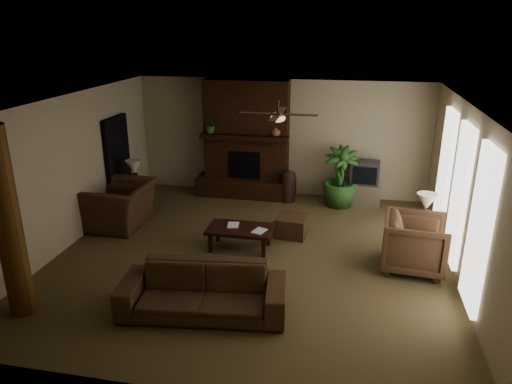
% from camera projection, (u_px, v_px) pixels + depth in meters
% --- Properties ---
extents(room_shell, '(7.00, 7.00, 7.00)m').
position_uv_depth(room_shell, '(251.00, 183.00, 8.27)').
color(room_shell, brown).
rests_on(room_shell, ground).
extents(fireplace, '(2.40, 0.70, 2.80)m').
position_uv_depth(fireplace, '(246.00, 149.00, 11.47)').
color(fireplace, '#412111').
rests_on(fireplace, ground).
extents(windows, '(0.08, 3.65, 2.35)m').
position_uv_depth(windows, '(459.00, 196.00, 7.83)').
color(windows, white).
rests_on(windows, ground).
extents(log_column, '(0.36, 0.36, 2.80)m').
position_uv_depth(log_column, '(8.00, 224.00, 6.60)').
color(log_column, brown).
rests_on(log_column, ground).
extents(doorway, '(0.10, 1.00, 2.10)m').
position_uv_depth(doorway, '(118.00, 163.00, 10.68)').
color(doorway, black).
rests_on(doorway, ground).
extents(ceiling_fan, '(1.35, 1.35, 0.37)m').
position_uv_depth(ceiling_fan, '(278.00, 116.00, 8.09)').
color(ceiling_fan, black).
rests_on(ceiling_fan, ceiling).
extents(sofa, '(2.48, 0.98, 0.94)m').
position_uv_depth(sofa, '(203.00, 283.00, 6.89)').
color(sofa, '#4A321F').
rests_on(sofa, ground).
extents(armchair_left, '(0.90, 1.38, 1.21)m').
position_uv_depth(armchair_left, '(120.00, 198.00, 9.87)').
color(armchair_left, '#4A321F').
rests_on(armchair_left, ground).
extents(armchair_right, '(1.05, 1.11, 1.05)m').
position_uv_depth(armchair_right, '(415.00, 241.00, 8.10)').
color(armchair_right, '#4A321F').
rests_on(armchair_right, ground).
extents(coffee_table, '(1.20, 0.70, 0.43)m').
position_uv_depth(coffee_table, '(240.00, 230.00, 8.89)').
color(coffee_table, black).
rests_on(coffee_table, ground).
extents(ottoman, '(0.66, 0.66, 0.40)m').
position_uv_depth(ottoman, '(292.00, 226.00, 9.52)').
color(ottoman, '#4A321F').
rests_on(ottoman, ground).
extents(tv_stand, '(0.86, 0.51, 0.50)m').
position_uv_depth(tv_stand, '(362.00, 193.00, 11.20)').
color(tv_stand, silver).
rests_on(tv_stand, ground).
extents(tv, '(0.67, 0.56, 0.52)m').
position_uv_depth(tv, '(365.00, 173.00, 11.01)').
color(tv, '#353537').
rests_on(tv, tv_stand).
extents(floor_vase, '(0.34, 0.34, 0.77)m').
position_uv_depth(floor_vase, '(288.00, 184.00, 11.25)').
color(floor_vase, '#31211B').
rests_on(floor_vase, ground).
extents(floor_plant, '(0.92, 1.47, 0.78)m').
position_uv_depth(floor_plant, '(339.00, 190.00, 10.99)').
color(floor_plant, '#305F26').
rests_on(floor_plant, ground).
extents(side_table_left, '(0.60, 0.60, 0.55)m').
position_uv_depth(side_table_left, '(138.00, 200.00, 10.70)').
color(side_table_left, black).
rests_on(side_table_left, ground).
extents(lamp_left, '(0.43, 0.43, 0.65)m').
position_uv_depth(lamp_left, '(134.00, 169.00, 10.44)').
color(lamp_left, black).
rests_on(lamp_left, side_table_left).
extents(side_table_right, '(0.59, 0.59, 0.55)m').
position_uv_depth(side_table_right, '(421.00, 241.00, 8.69)').
color(side_table_right, black).
rests_on(side_table_right, ground).
extents(lamp_right, '(0.36, 0.36, 0.65)m').
position_uv_depth(lamp_right, '(426.00, 204.00, 8.42)').
color(lamp_right, black).
rests_on(lamp_right, side_table_right).
extents(mantel_plant, '(0.40, 0.44, 0.33)m').
position_uv_depth(mantel_plant, '(211.00, 126.00, 11.24)').
color(mantel_plant, '#305F26').
rests_on(mantel_plant, fireplace).
extents(mantel_vase, '(0.26, 0.27, 0.22)m').
position_uv_depth(mantel_vase, '(276.00, 131.00, 10.97)').
color(mantel_vase, '#965E3C').
rests_on(mantel_vase, fireplace).
extents(book_a, '(0.22, 0.06, 0.29)m').
position_uv_depth(book_a, '(227.00, 219.00, 8.90)').
color(book_a, '#999999').
rests_on(book_a, coffee_table).
extents(book_b, '(0.21, 0.09, 0.29)m').
position_uv_depth(book_b, '(254.00, 223.00, 8.70)').
color(book_b, '#999999').
rests_on(book_b, coffee_table).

